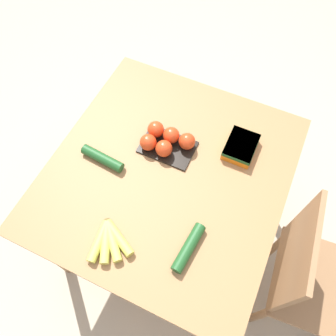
% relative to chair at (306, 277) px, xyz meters
% --- Properties ---
extents(ground_plane, '(12.00, 12.00, 0.00)m').
position_rel_chair_xyz_m(ground_plane, '(-0.09, -0.72, -0.50)').
color(ground_plane, '#B7A88E').
extents(dining_table, '(1.06, 0.99, 0.77)m').
position_rel_chair_xyz_m(dining_table, '(-0.09, -0.72, 0.16)').
color(dining_table, '#9E7044').
rests_on(dining_table, ground_plane).
extents(chair, '(0.45, 0.43, 0.94)m').
position_rel_chair_xyz_m(chair, '(0.00, 0.00, 0.00)').
color(chair, '#8E6642').
rests_on(chair, ground_plane).
extents(banana_bunch, '(0.18, 0.17, 0.04)m').
position_rel_chair_xyz_m(banana_bunch, '(0.28, -0.80, 0.30)').
color(banana_bunch, brown).
rests_on(banana_bunch, dining_table).
extents(tomato_pack, '(0.16, 0.24, 0.08)m').
position_rel_chair_xyz_m(tomato_pack, '(-0.21, -0.79, 0.32)').
color(tomato_pack, black).
rests_on(tomato_pack, dining_table).
extents(carrot_bag, '(0.16, 0.13, 0.05)m').
position_rel_chair_xyz_m(carrot_bag, '(-0.33, -0.48, 0.31)').
color(carrot_bag, orange).
rests_on(carrot_bag, dining_table).
extents(cucumber_near, '(0.06, 0.20, 0.04)m').
position_rel_chair_xyz_m(cucumber_near, '(-0.02, -1.00, 0.30)').
color(cucumber_near, '#1E5123').
rests_on(cucumber_near, dining_table).
extents(cucumber_far, '(0.20, 0.06, 0.04)m').
position_rel_chair_xyz_m(cucumber_far, '(0.18, -0.51, 0.30)').
color(cucumber_far, '#1E5123').
rests_on(cucumber_far, dining_table).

